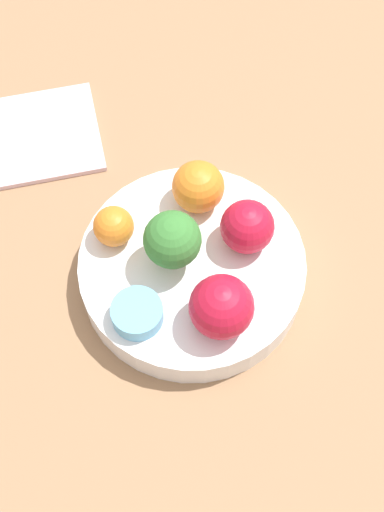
% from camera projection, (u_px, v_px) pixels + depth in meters
% --- Properties ---
extents(ground_plane, '(6.00, 6.00, 0.00)m').
position_uv_depth(ground_plane, '(192.00, 287.00, 0.68)').
color(ground_plane, gray).
extents(table_surface, '(1.20, 1.20, 0.02)m').
position_uv_depth(table_surface, '(192.00, 283.00, 0.67)').
color(table_surface, '#936D4C').
rests_on(table_surface, ground_plane).
extents(bowl, '(0.20, 0.20, 0.03)m').
position_uv_depth(bowl, '(192.00, 270.00, 0.65)').
color(bowl, white).
rests_on(bowl, table_surface).
extents(broccoli, '(0.05, 0.05, 0.06)m').
position_uv_depth(broccoli, '(172.00, 241.00, 0.60)').
color(broccoli, '#99C17A').
rests_on(broccoli, bowl).
extents(apple_red, '(0.05, 0.05, 0.05)m').
position_uv_depth(apple_red, '(247.00, 227.00, 0.62)').
color(apple_red, '#B7142D').
rests_on(apple_red, bowl).
extents(apple_green, '(0.05, 0.05, 0.05)m').
position_uv_depth(apple_green, '(222.00, 307.00, 0.58)').
color(apple_green, '#B7142D').
rests_on(apple_green, bowl).
extents(orange_front, '(0.04, 0.04, 0.04)m').
position_uv_depth(orange_front, '(114.00, 226.00, 0.63)').
color(orange_front, orange).
rests_on(orange_front, bowl).
extents(orange_back, '(0.05, 0.05, 0.05)m').
position_uv_depth(orange_back, '(194.00, 186.00, 0.64)').
color(orange_back, orange).
rests_on(orange_back, bowl).
extents(small_cup, '(0.04, 0.04, 0.02)m').
position_uv_depth(small_cup, '(137.00, 313.00, 0.60)').
color(small_cup, '#66B2DB').
rests_on(small_cup, bowl).
extents(napkin, '(0.18, 0.16, 0.01)m').
position_uv_depth(napkin, '(23.00, 139.00, 0.73)').
color(napkin, beige).
rests_on(napkin, table_surface).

